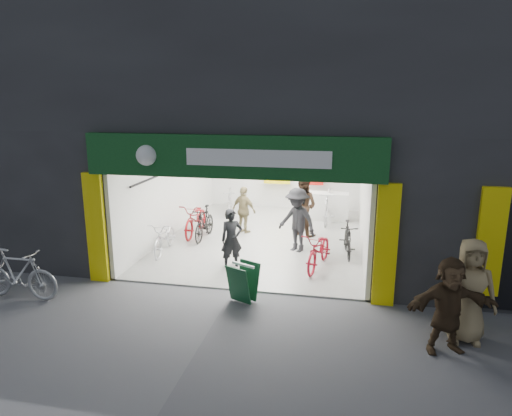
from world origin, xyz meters
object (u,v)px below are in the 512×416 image
(bike_left_front, at_px, (165,237))
(bike_right_front, at_px, (348,239))
(parked_bike, at_px, (18,274))
(pedestrian_near, at_px, (469,291))
(sandwich_board, at_px, (243,282))

(bike_left_front, height_order, bike_right_front, bike_right_front)
(parked_bike, bearing_deg, bike_right_front, -58.48)
(pedestrian_near, relative_size, sandwich_board, 2.30)
(bike_left_front, bearing_deg, parked_bike, -124.50)
(bike_left_front, height_order, pedestrian_near, pedestrian_near)
(bike_right_front, height_order, pedestrian_near, pedestrian_near)
(bike_left_front, xyz_separation_m, sandwich_board, (2.85, -2.62, -0.01))
(bike_left_front, distance_m, bike_right_front, 5.05)
(bike_left_front, xyz_separation_m, parked_bike, (-1.92, -3.44, 0.10))
(bike_left_front, relative_size, parked_bike, 0.95)
(bike_right_front, distance_m, parked_bike, 8.09)
(pedestrian_near, height_order, sandwich_board, pedestrian_near)
(sandwich_board, bearing_deg, bike_left_front, 161.95)
(parked_bike, bearing_deg, sandwich_board, -79.87)
(pedestrian_near, bearing_deg, parked_bike, 179.22)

